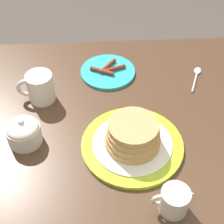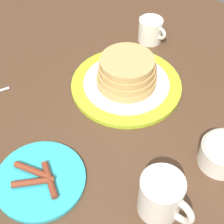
{
  "view_description": "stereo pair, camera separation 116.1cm",
  "coord_description": "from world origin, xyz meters",
  "px_view_note": "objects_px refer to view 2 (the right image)",
  "views": [
    {
      "loc": [
        0.09,
        0.61,
        1.52
      ],
      "look_at": [
        0.05,
        -0.11,
        0.79
      ],
      "focal_mm": 55.0,
      "sensor_mm": 36.0,
      "label": 1
    },
    {
      "loc": [
        0.41,
        -0.5,
        1.4
      ],
      "look_at": [
        0.05,
        -0.11,
        0.79
      ],
      "focal_mm": 55.0,
      "sensor_mm": 36.0,
      "label": 2
    }
  ],
  "objects_px": {
    "side_plate_bacon": "(40,179)",
    "sugar_bowl": "(223,151)",
    "coffee_mug": "(162,196)",
    "creamer_pitcher": "(150,30)",
    "pancake_plate": "(128,78)"
  },
  "relations": [
    {
      "from": "side_plate_bacon",
      "to": "sugar_bowl",
      "type": "distance_m",
      "value": 0.39
    },
    {
      "from": "side_plate_bacon",
      "to": "sugar_bowl",
      "type": "height_order",
      "value": "sugar_bowl"
    },
    {
      "from": "side_plate_bacon",
      "to": "coffee_mug",
      "type": "relative_size",
      "value": 1.63
    },
    {
      "from": "creamer_pitcher",
      "to": "sugar_bowl",
      "type": "bearing_deg",
      "value": -31.48
    },
    {
      "from": "creamer_pitcher",
      "to": "sugar_bowl",
      "type": "relative_size",
      "value": 1.06
    },
    {
      "from": "coffee_mug",
      "to": "creamer_pitcher",
      "type": "relative_size",
      "value": 1.14
    },
    {
      "from": "coffee_mug",
      "to": "sugar_bowl",
      "type": "relative_size",
      "value": 1.21
    },
    {
      "from": "pancake_plate",
      "to": "creamer_pitcher",
      "type": "xyz_separation_m",
      "value": [
        -0.08,
        0.2,
        0.0
      ]
    },
    {
      "from": "pancake_plate",
      "to": "creamer_pitcher",
      "type": "relative_size",
      "value": 2.8
    },
    {
      "from": "side_plate_bacon",
      "to": "creamer_pitcher",
      "type": "distance_m",
      "value": 0.55
    },
    {
      "from": "pancake_plate",
      "to": "creamer_pitcher",
      "type": "distance_m",
      "value": 0.21
    },
    {
      "from": "side_plate_bacon",
      "to": "coffee_mug",
      "type": "bearing_deg",
      "value": 28.69
    },
    {
      "from": "pancake_plate",
      "to": "side_plate_bacon",
      "type": "relative_size",
      "value": 1.51
    },
    {
      "from": "coffee_mug",
      "to": "creamer_pitcher",
      "type": "distance_m",
      "value": 0.54
    },
    {
      "from": "side_plate_bacon",
      "to": "creamer_pitcher",
      "type": "relative_size",
      "value": 1.85
    }
  ]
}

